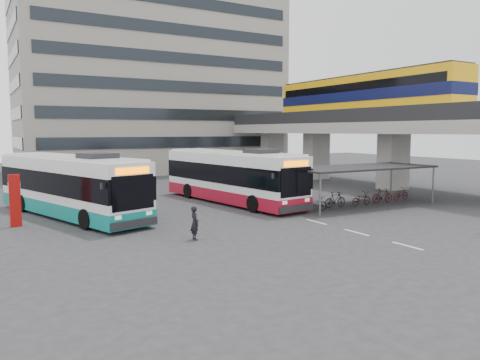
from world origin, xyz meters
TOP-DOWN VIEW (x-y plane):
  - ground at (0.00, 0.00)m, footprint 120.00×120.00m
  - viaduct at (17.00, 11.94)m, footprint 8.00×32.00m
  - bike_shelter at (8.50, 3.00)m, footprint 10.00×4.00m
  - office_block at (6.00, 36.00)m, footprint 30.00×15.00m
  - road_markings at (2.50, -3.00)m, footprint 0.15×7.60m
  - bus_main at (1.88, 8.28)m, footprint 4.28×12.81m
  - bus_teal at (-8.52, 8.25)m, footprint 6.26×12.69m
  - pedestrian at (-4.80, -0.53)m, footprint 0.39×0.57m
  - sign_totem_north at (-11.46, 6.63)m, footprint 0.58×0.22m

SIDE VIEW (x-z plane):
  - ground at x=0.00m, z-range 0.00..0.00m
  - road_markings at x=2.50m, z-range 0.00..0.01m
  - pedestrian at x=-4.80m, z-range 0.00..1.51m
  - sign_totem_north at x=-11.46m, z-range 0.04..2.69m
  - bike_shelter at x=8.50m, z-range 0.25..2.79m
  - bus_teal at x=-8.52m, z-range -0.13..3.55m
  - bus_main at x=1.88m, z-range -0.13..3.58m
  - viaduct at x=17.00m, z-range 1.39..11.07m
  - office_block at x=6.00m, z-range 0.00..25.00m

